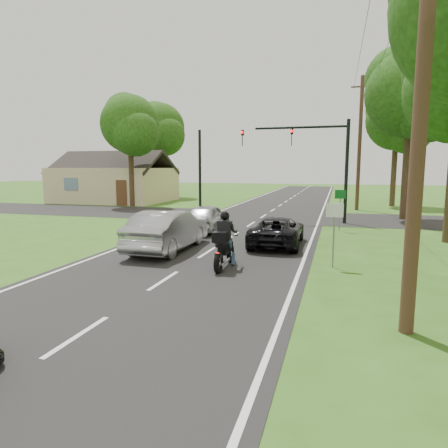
{
  "coord_description": "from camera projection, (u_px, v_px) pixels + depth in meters",
  "views": [
    {
      "loc": [
        4.79,
        -10.33,
        3.28
      ],
      "look_at": [
        0.97,
        3.0,
        1.3
      ],
      "focal_mm": 32.0,
      "sensor_mm": 36.0,
      "label": 1
    }
  ],
  "objects": [
    {
      "name": "tree_left_far",
      "position": [
        161.0,
        131.0,
        42.65
      ],
      "size": [
        5.76,
        5.58,
        10.14
      ],
      "color": "#332316",
      "rests_on": "ground"
    },
    {
      "name": "tree_left_near",
      "position": [
        132.0,
        127.0,
        32.7
      ],
      "size": [
        5.12,
        4.96,
        9.22
      ],
      "color": "#332316",
      "rests_on": "ground"
    },
    {
      "name": "tree_row_e",
      "position": [
        401.0,
        123.0,
        32.58
      ],
      "size": [
        5.28,
        5.12,
        9.61
      ],
      "color": "#332316",
      "rests_on": "ground"
    },
    {
      "name": "sign_white",
      "position": [
        334.0,
        219.0,
        12.93
      ],
      "size": [
        0.55,
        0.07,
        2.12
      ],
      "color": "slate",
      "rests_on": "ground"
    },
    {
      "name": "utility_pole_near",
      "position": [
        424.0,
        68.0,
        7.29
      ],
      "size": [
        1.6,
        0.28,
        10.0
      ],
      "color": "#513324",
      "rests_on": "ground"
    },
    {
      "name": "utility_pole_far",
      "position": [
        360.0,
        143.0,
        30.13
      ],
      "size": [
        1.6,
        0.28,
        10.0
      ],
      "color": "#513324",
      "rests_on": "ground"
    },
    {
      "name": "tree_row_d",
      "position": [
        417.0,
        98.0,
        24.01
      ],
      "size": [
        5.76,
        5.58,
        10.45
      ],
      "color": "#332316",
      "rests_on": "ground"
    },
    {
      "name": "silver_sedan",
      "position": [
        168.0,
        230.0,
        15.74
      ],
      "size": [
        1.69,
        4.85,
        1.6
      ],
      "primitive_type": "imported",
      "rotation": [
        0.0,
        0.0,
        3.14
      ],
      "color": "#9F9FA3",
      "rests_on": "road"
    },
    {
      "name": "silver_suv",
      "position": [
        207.0,
        218.0,
        20.51
      ],
      "size": [
        1.79,
        4.17,
        1.4
      ],
      "primitive_type": "imported",
      "rotation": [
        0.0,
        0.0,
        3.18
      ],
      "color": "#A7AAAF",
      "rests_on": "road"
    },
    {
      "name": "signal_pole_far",
      "position": [
        200.0,
        171.0,
        29.72
      ],
      "size": [
        0.2,
        0.2,
        6.0
      ],
      "primitive_type": "cylinder",
      "color": "black",
      "rests_on": "ground"
    },
    {
      "name": "motorcycle_rider",
      "position": [
        224.0,
        246.0,
        12.98
      ],
      "size": [
        0.62,
        2.2,
        1.9
      ],
      "rotation": [
        0.0,
        0.0,
        0.02
      ],
      "color": "black",
      "rests_on": "ground"
    },
    {
      "name": "ground",
      "position": [
        164.0,
        281.0,
        11.6
      ],
      "size": [
        140.0,
        140.0,
        0.0
      ],
      "primitive_type": "plane",
      "color": "#305919",
      "rests_on": "ground"
    },
    {
      "name": "cross_road",
      "position": [
        263.0,
        216.0,
        26.82
      ],
      "size": [
        60.0,
        7.0,
        0.01
      ],
      "primitive_type": "cube",
      "color": "black",
      "rests_on": "ground"
    },
    {
      "name": "sign_green",
      "position": [
        340.0,
        200.0,
        20.49
      ],
      "size": [
        0.55,
        0.07,
        2.12
      ],
      "color": "slate",
      "rests_on": "ground"
    },
    {
      "name": "house",
      "position": [
        115.0,
        183.0,
        38.55
      ],
      "size": [
        10.2,
        8.0,
        4.84
      ],
      "color": "tan",
      "rests_on": "ground"
    },
    {
      "name": "dark_suv",
      "position": [
        277.0,
        231.0,
        16.84
      ],
      "size": [
        2.12,
        4.42,
        1.22
      ],
      "primitive_type": "imported",
      "rotation": [
        0.0,
        0.0,
        3.16
      ],
      "color": "black",
      "rests_on": "road"
    },
    {
      "name": "traffic_signal",
      "position": [
        314.0,
        152.0,
        23.42
      ],
      "size": [
        6.38,
        0.44,
        6.0
      ],
      "color": "black",
      "rests_on": "ground"
    },
    {
      "name": "road",
      "position": [
        243.0,
        230.0,
        21.11
      ],
      "size": [
        8.0,
        100.0,
        0.01
      ],
      "primitive_type": "cube",
      "color": "black",
      "rests_on": "ground"
    }
  ]
}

